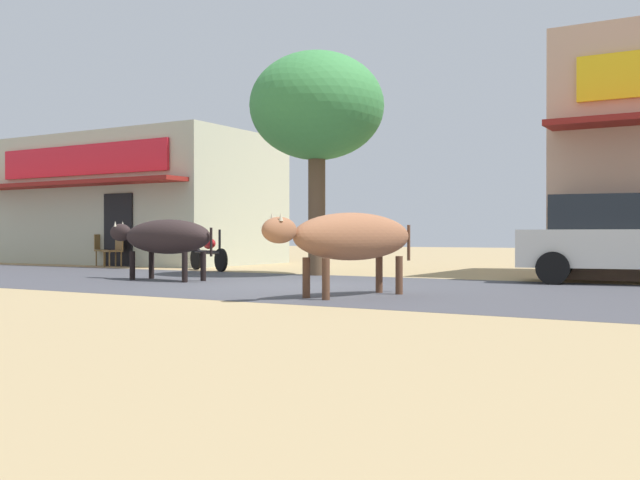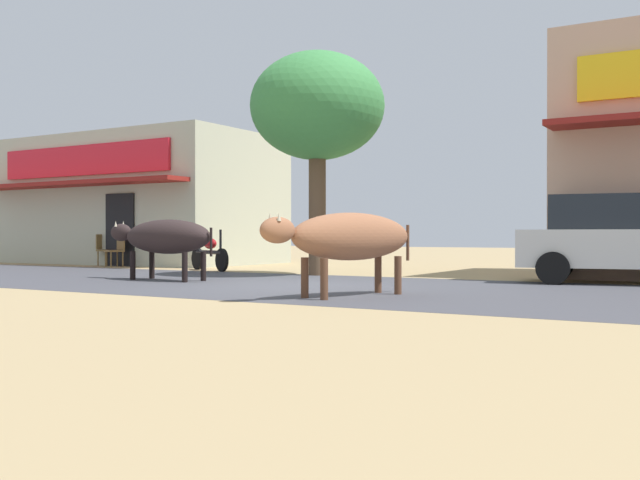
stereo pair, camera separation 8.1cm
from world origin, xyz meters
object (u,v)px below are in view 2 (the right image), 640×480
object	(u,v)px
parked_motorcycle	(210,252)
cow_near_brown	(165,237)
cow_far_dark	(349,237)
roadside_tree	(317,108)
cafe_chair_by_doorway	(105,248)
parked_hatchback_car	(620,238)
cafe_chair_near_tree	(117,249)

from	to	relation	value
parked_motorcycle	cow_near_brown	bearing A→B (deg)	-63.44
cow_far_dark	parked_motorcycle	bearing A→B (deg)	143.04
roadside_tree	cow_near_brown	distance (m)	4.56
parked_motorcycle	cow_far_dark	size ratio (longest dim) A/B	0.65
roadside_tree	cafe_chair_by_doorway	bearing A→B (deg)	171.40
roadside_tree	cow_near_brown	world-z (taller)	roadside_tree
cow_far_dark	roadside_tree	bearing A→B (deg)	125.52
parked_hatchback_car	parked_motorcycle	bearing A→B (deg)	-179.71
parked_motorcycle	parked_hatchback_car	bearing A→B (deg)	0.29
cow_far_dark	cafe_chair_by_doorway	size ratio (longest dim) A/B	3.03
roadside_tree	cafe_chair_near_tree	xyz separation A→B (m)	(-7.09, 0.80, -3.23)
roadside_tree	cow_far_dark	distance (m)	6.37
cow_far_dark	parked_hatchback_car	bearing A→B (deg)	59.88
cow_near_brown	cow_far_dark	xyz separation A→B (m)	(4.95, -1.50, 0.01)
roadside_tree	cafe_chair_near_tree	distance (m)	7.83
cafe_chair_near_tree	cafe_chair_by_doorway	bearing A→B (deg)	155.89
cow_near_brown	cafe_chair_near_tree	bearing A→B (deg)	144.14
parked_hatchback_car	cafe_chair_by_doorway	world-z (taller)	parked_hatchback_car
parked_motorcycle	cafe_chair_by_doorway	xyz separation A→B (m)	(-4.56, 0.77, 0.05)
cafe_chair_by_doorway	cow_far_dark	bearing A→B (deg)	-27.32
cow_near_brown	cow_far_dark	world-z (taller)	cow_far_dark
parked_motorcycle	cafe_chair_by_doorway	world-z (taller)	parked_motorcycle
roadside_tree	parked_hatchback_car	world-z (taller)	roadside_tree
cow_near_brown	parked_motorcycle	bearing A→B (deg)	116.56
cow_near_brown	cafe_chair_by_doorway	xyz separation A→B (m)	(-6.34, 4.34, -0.34)
parked_motorcycle	cafe_chair_near_tree	world-z (taller)	parked_motorcycle
roadside_tree	cafe_chair_by_doorway	world-z (taller)	roadside_tree
roadside_tree	cow_far_dark	size ratio (longest dim) A/B	1.79
parked_motorcycle	cafe_chair_near_tree	size ratio (longest dim) A/B	1.97
cafe_chair_by_doorway	parked_hatchback_car	bearing A→B (deg)	-2.88
cafe_chair_near_tree	cafe_chair_by_doorway	xyz separation A→B (m)	(-0.90, 0.40, 0.00)
parked_hatchback_car	cafe_chair_near_tree	world-z (taller)	parked_hatchback_car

